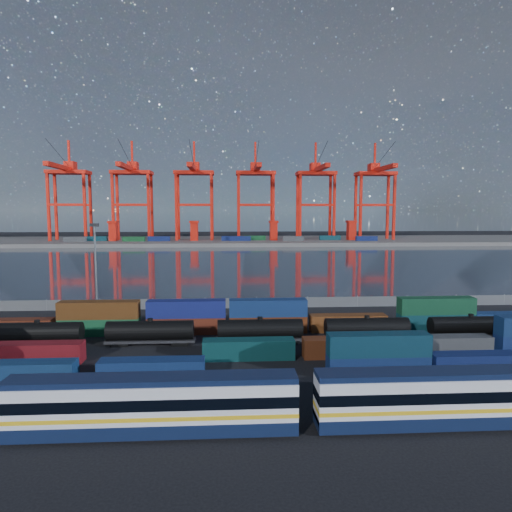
{
  "coord_description": "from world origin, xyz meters",
  "views": [
    {
      "loc": [
        -5.25,
        -59.34,
        18.98
      ],
      "look_at": [
        0.0,
        30.0,
        10.0
      ],
      "focal_mm": 32.0,
      "sensor_mm": 36.0,
      "label": 1
    }
  ],
  "objects": [
    {
      "name": "container_row_south",
      "position": [
        -19.09,
        -9.62,
        2.04
      ],
      "size": [
        140.11,
        2.37,
        5.04
      ],
      "color": "#45484B",
      "rests_on": "ground"
    },
    {
      "name": "yard_light_mast",
      "position": [
        -30.0,
        26.0,
        9.3
      ],
      "size": [
        1.6,
        0.4,
        16.6
      ],
      "color": "slate",
      "rests_on": "ground"
    },
    {
      "name": "waterfront_fence",
      "position": [
        -0.0,
        28.0,
        1.0
      ],
      "size": [
        160.12,
        0.12,
        2.2
      ],
      "color": "#595B5E",
      "rests_on": "ground"
    },
    {
      "name": "tanker_string",
      "position": [
        -16.44,
        4.22,
        1.93
      ],
      "size": [
        105.54,
        2.69,
        3.86
      ],
      "color": "black",
      "rests_on": "ground"
    },
    {
      "name": "gantry_cranes",
      "position": [
        -7.5,
        203.46,
        35.59
      ],
      "size": [
        197.33,
        42.87,
        58.06
      ],
      "color": "red",
      "rests_on": "ground"
    },
    {
      "name": "far_quay",
      "position": [
        0.0,
        210.0,
        1.0
      ],
      "size": [
        700.0,
        70.0,
        2.0
      ],
      "primitive_type": "cube",
      "color": "#514F4C",
      "rests_on": "ground"
    },
    {
      "name": "harbor_water",
      "position": [
        0.0,
        105.0,
        0.01
      ],
      "size": [
        700.0,
        700.0,
        0.0
      ],
      "primitive_type": "plane",
      "color": "#272D39",
      "rests_on": "ground"
    },
    {
      "name": "distant_mountains",
      "position": [
        63.02,
        1600.0,
        220.29
      ],
      "size": [
        2470.0,
        1100.0,
        520.0
      ],
      "color": "#1E2630",
      "rests_on": "ground"
    },
    {
      "name": "container_row_mid",
      "position": [
        -13.49,
        -2.44,
        1.78
      ],
      "size": [
        116.16,
        2.39,
        5.09
      ],
      "color": "#494B4F",
      "rests_on": "ground"
    },
    {
      "name": "container_row_north",
      "position": [
        4.15,
        10.17,
        2.12
      ],
      "size": [
        141.63,
        2.45,
        5.21
      ],
      "color": "navy",
      "rests_on": "ground"
    },
    {
      "name": "ground",
      "position": [
        0.0,
        0.0,
        0.0
      ],
      "size": [
        700.0,
        700.0,
        0.0
      ],
      "primitive_type": "plane",
      "color": "black",
      "rests_on": "ground"
    },
    {
      "name": "quay_containers",
      "position": [
        -11.0,
        195.46,
        3.3
      ],
      "size": [
        172.58,
        10.99,
        2.6
      ],
      "color": "navy",
      "rests_on": "far_quay"
    },
    {
      "name": "passenger_train",
      "position": [
        14.28,
        -21.99,
        2.59
      ],
      "size": [
        76.3,
        3.0,
        5.15
      ],
      "color": "silver",
      "rests_on": "ground"
    },
    {
      "name": "straddle_carriers",
      "position": [
        -2.5,
        200.0,
        7.82
      ],
      "size": [
        140.0,
        7.0,
        11.1
      ],
      "color": "red",
      "rests_on": "far_quay"
    }
  ]
}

